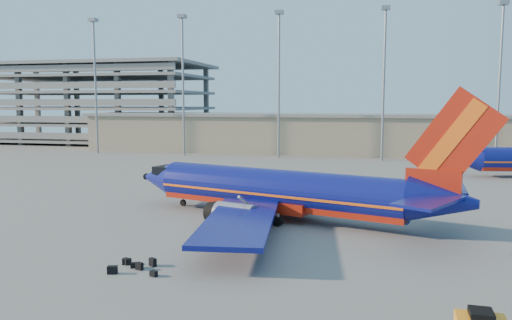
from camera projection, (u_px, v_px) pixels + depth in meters
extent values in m
plane|color=slate|center=(246.00, 204.00, 53.89)|extent=(220.00, 220.00, 0.00)
cube|color=gray|center=(357.00, 135.00, 107.29)|extent=(120.00, 15.00, 8.00)
cube|color=slate|center=(358.00, 115.00, 106.81)|extent=(122.00, 16.00, 0.60)
cube|color=slate|center=(96.00, 138.00, 139.37)|extent=(60.00, 30.00, 0.70)
cube|color=slate|center=(96.00, 123.00, 138.89)|extent=(60.00, 30.00, 0.70)
cube|color=slate|center=(95.00, 108.00, 138.41)|extent=(60.00, 30.00, 0.70)
cube|color=slate|center=(95.00, 93.00, 137.94)|extent=(60.00, 30.00, 0.70)
cube|color=slate|center=(94.00, 78.00, 137.46)|extent=(60.00, 30.00, 0.70)
cube|color=slate|center=(94.00, 66.00, 137.09)|extent=(62.00, 32.00, 0.80)
cube|color=slate|center=(118.00, 104.00, 150.87)|extent=(1.20, 1.20, 21.00)
cylinder|color=gray|center=(96.00, 88.00, 106.96)|extent=(0.44, 0.44, 28.00)
cube|color=gray|center=(93.00, 20.00, 105.33)|extent=(1.60, 1.60, 0.70)
cylinder|color=gray|center=(183.00, 88.00, 102.44)|extent=(0.44, 0.44, 28.00)
cube|color=gray|center=(182.00, 16.00, 100.81)|extent=(1.60, 1.60, 0.70)
cylinder|color=gray|center=(279.00, 87.00, 97.93)|extent=(0.44, 0.44, 28.00)
cube|color=gray|center=(279.00, 12.00, 96.30)|extent=(1.60, 1.60, 0.70)
cylinder|color=gray|center=(384.00, 86.00, 93.41)|extent=(0.44, 0.44, 28.00)
cube|color=gray|center=(386.00, 8.00, 91.78)|extent=(1.60, 1.60, 0.70)
cylinder|color=gray|center=(499.00, 85.00, 88.89)|extent=(0.44, 0.44, 28.00)
cube|color=gray|center=(504.00, 3.00, 87.26)|extent=(1.60, 1.60, 0.70)
cylinder|color=navy|center=(277.00, 189.00, 46.99)|extent=(24.55, 10.80, 3.78)
cube|color=#AF1F0E|center=(277.00, 199.00, 47.11)|extent=(24.34, 10.12, 1.33)
cube|color=orange|center=(277.00, 192.00, 47.02)|extent=(24.57, 10.84, 0.22)
cone|color=navy|center=(160.00, 178.00, 54.19)|extent=(5.21, 4.87, 3.78)
cube|color=black|center=(169.00, 170.00, 53.42)|extent=(3.12, 3.26, 0.82)
cone|color=navy|center=(443.00, 201.00, 39.50)|extent=(6.19, 5.17, 3.78)
cube|color=#AF1F0E|center=(433.00, 183.00, 39.75)|extent=(4.27, 1.80, 2.25)
cube|color=#AF1F0E|center=(454.00, 139.00, 38.63)|extent=(7.27, 2.51, 8.15)
cube|color=orange|center=(451.00, 139.00, 38.73)|extent=(4.90, 1.87, 6.40)
cube|color=navy|center=(446.00, 187.00, 42.62)|extent=(3.63, 6.78, 0.22)
cube|color=navy|center=(429.00, 201.00, 36.66)|extent=(5.85, 7.21, 0.22)
cube|color=navy|center=(328.00, 187.00, 54.06)|extent=(14.25, 15.30, 0.36)
cube|color=navy|center=(240.00, 220.00, 38.61)|extent=(6.99, 16.34, 0.36)
cube|color=#AF1F0E|center=(282.00, 204.00, 46.90)|extent=(7.03, 5.61, 1.02)
cylinder|color=gray|center=(290.00, 196.00, 52.35)|extent=(4.15, 3.13, 2.15)
cylinder|color=gray|center=(236.00, 215.00, 43.22)|extent=(4.15, 3.13, 2.15)
cylinder|color=gray|center=(183.00, 201.00, 52.86)|extent=(0.31, 0.31, 1.12)
cylinder|color=black|center=(183.00, 203.00, 52.89)|extent=(0.70, 0.44, 0.65)
cylinder|color=black|center=(303.00, 210.00, 48.78)|extent=(0.99, 0.79, 0.86)
cylinder|color=black|center=(278.00, 221.00, 44.21)|extent=(0.99, 0.79, 0.86)
cone|color=navy|center=(465.00, 159.00, 73.46)|extent=(4.70, 4.32, 3.61)
cube|color=black|center=(474.00, 153.00, 73.31)|extent=(2.78, 2.93, 0.78)
cube|color=black|center=(481.00, 314.00, 22.48)|extent=(1.06, 1.16, 0.36)
cube|color=black|center=(136.00, 265.00, 32.98)|extent=(0.68, 0.45, 0.37)
cube|color=black|center=(112.00, 270.00, 31.84)|extent=(0.70, 0.53, 0.51)
cube|color=black|center=(154.00, 274.00, 31.37)|extent=(0.54, 0.44, 0.36)
cube|color=black|center=(127.00, 262.00, 33.68)|extent=(0.59, 0.46, 0.40)
cube|color=black|center=(139.00, 266.00, 32.60)|extent=(0.55, 0.40, 0.49)
cube|color=black|center=(153.00, 262.00, 33.34)|extent=(0.60, 0.51, 0.54)
cube|color=black|center=(126.00, 261.00, 33.69)|extent=(0.59, 0.53, 0.42)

